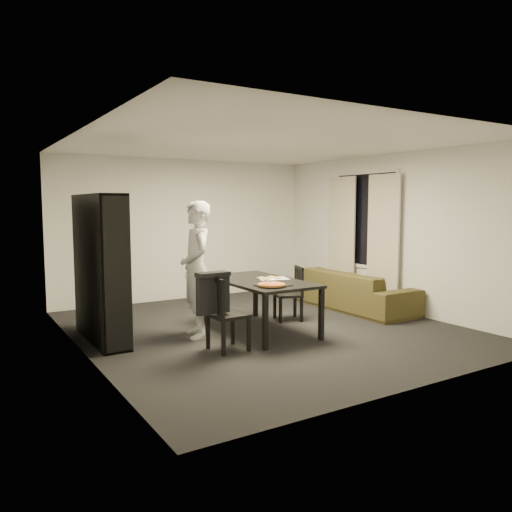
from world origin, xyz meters
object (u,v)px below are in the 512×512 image
person (197,269)px  dining_table (260,284)px  pepperoni_pizza (272,285)px  sofa (355,290)px  chair_right (293,290)px  chair_left (222,309)px  baking_tray (273,285)px  bookshelf (100,268)px

person → dining_table: bearing=88.4°
pepperoni_pizza → sofa: 2.57m
chair_right → pepperoni_pizza: 1.33m
chair_left → pepperoni_pizza: chair_left is taller
dining_table → baking_tray: 0.53m
pepperoni_pizza → baking_tray: bearing=38.1°
chair_right → chair_left: bearing=-43.7°
bookshelf → dining_table: 2.14m
chair_right → sofa: (1.37, 0.11, -0.15)m
chair_right → pepperoni_pizza: bearing=-29.5°
chair_right → bookshelf: bearing=-79.2°
chair_left → baking_tray: 0.81m
bookshelf → baking_tray: bearing=-32.7°
chair_right → person: (-1.66, -0.11, 0.44)m
bookshelf → dining_table: bookshelf is taller
bookshelf → baking_tray: (1.89, -1.21, -0.22)m
bookshelf → pepperoni_pizza: (1.83, -1.26, -0.20)m
bookshelf → chair_left: bearing=-49.1°
bookshelf → dining_table: size_ratio=1.09×
dining_table → bookshelf: bearing=160.9°
chair_left → pepperoni_pizza: 0.76m
chair_right → dining_table: bearing=-50.2°
dining_table → chair_right: 0.87m
pepperoni_pizza → sofa: (2.34, 0.98, -0.42)m
sofa → chair_left: bearing=108.0°
baking_tray → sofa: size_ratio=0.18×
pepperoni_pizza → sofa: size_ratio=0.16×
person → pepperoni_pizza: size_ratio=5.19×
person → bookshelf: bearing=-102.3°
chair_left → sofa: size_ratio=0.40×
bookshelf → person: bookshelf is taller
dining_table → sofa: size_ratio=0.78×
person → pepperoni_pizza: (0.69, -0.76, -0.16)m
chair_left → chair_right: bearing=-66.2°
bookshelf → chair_right: size_ratio=2.30×
bookshelf → pepperoni_pizza: 2.23m
dining_table → baking_tray: (-0.12, -0.52, 0.07)m
bookshelf → chair_left: bookshelf is taller
sofa → bookshelf: bearing=86.2°
dining_table → sofa: bearing=10.9°
sofa → baking_tray: bearing=112.2°
person → baking_tray: bearing=57.7°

